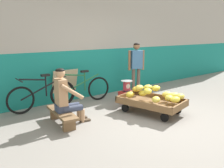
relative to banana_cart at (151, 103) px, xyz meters
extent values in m
plane|color=gray|center=(-0.21, -0.52, -0.24)|extent=(80.00, 80.00, 0.00)
cube|color=#19847A|center=(-0.21, 2.25, 0.43)|extent=(16.00, 0.30, 1.34)
cube|color=#A8A399|center=(-0.21, 2.25, 2.11)|extent=(16.00, 0.30, 2.01)
cube|color=brown|center=(0.00, 0.00, -0.01)|extent=(1.14, 1.59, 0.05)
cube|color=brown|center=(-0.39, -0.09, 0.07)|extent=(0.36, 1.41, 0.10)
cube|color=brown|center=(0.39, 0.09, 0.07)|extent=(0.36, 1.41, 0.10)
cube|color=brown|center=(-0.16, 0.68, 0.07)|extent=(0.83, 0.23, 0.10)
cube|color=brown|center=(0.16, -0.68, 0.07)|extent=(0.83, 0.23, 0.10)
cylinder|color=black|center=(-0.42, 0.42, -0.15)|extent=(0.09, 0.19, 0.18)
cylinder|color=black|center=(0.19, 0.56, -0.15)|extent=(0.09, 0.19, 0.18)
cylinder|color=black|center=(-0.19, -0.56, -0.15)|extent=(0.09, 0.19, 0.18)
cylinder|color=black|center=(0.42, -0.42, -0.15)|extent=(0.09, 0.19, 0.18)
ellipsoid|color=gold|center=(0.13, 0.64, 0.18)|extent=(0.28, 0.24, 0.13)
ellipsoid|color=yellow|center=(0.37, -0.36, 0.18)|extent=(0.29, 0.25, 0.13)
ellipsoid|color=yellow|center=(-0.03, 0.24, 0.18)|extent=(0.26, 0.21, 0.13)
ellipsoid|color=yellow|center=(-0.21, -0.32, 0.18)|extent=(0.30, 0.29, 0.13)
ellipsoid|color=yellow|center=(0.11, -0.57, 0.18)|extent=(0.25, 0.19, 0.13)
ellipsoid|color=gold|center=(0.11, -0.41, 0.18)|extent=(0.30, 0.29, 0.13)
ellipsoid|color=gold|center=(0.40, -0.48, 0.18)|extent=(0.26, 0.21, 0.13)
ellipsoid|color=yellow|center=(0.32, -0.19, 0.18)|extent=(0.29, 0.25, 0.13)
ellipsoid|color=gold|center=(-0.36, 0.33, 0.18)|extent=(0.29, 0.25, 0.13)
ellipsoid|color=yellow|center=(-0.11, 0.28, 0.32)|extent=(0.29, 0.26, 0.13)
ellipsoid|color=gold|center=(0.10, 0.21, 0.31)|extent=(0.27, 0.22, 0.13)
ellipsoid|color=yellow|center=(-0.19, -0.05, 0.31)|extent=(0.30, 0.30, 0.13)
ellipsoid|color=yellow|center=(0.20, 0.05, 0.30)|extent=(0.27, 0.22, 0.13)
cube|color=brown|center=(-1.93, 0.63, 0.00)|extent=(0.43, 1.13, 0.05)
cube|color=brown|center=(-1.88, 1.01, -0.13)|extent=(0.25, 0.11, 0.22)
cube|color=brown|center=(-1.97, 0.25, -0.13)|extent=(0.25, 0.11, 0.22)
cylinder|color=tan|center=(-1.52, 0.66, -0.11)|extent=(0.10, 0.10, 0.27)
cube|color=#4C3D2D|center=(-1.46, 0.65, -0.22)|extent=(0.23, 0.12, 0.04)
cylinder|color=#38425B|center=(-1.71, 0.69, 0.08)|extent=(0.42, 0.19, 0.13)
cylinder|color=tan|center=(-1.54, 0.48, -0.11)|extent=(0.10, 0.10, 0.27)
cube|color=#4C3D2D|center=(-1.48, 0.47, -0.22)|extent=(0.23, 0.12, 0.04)
cylinder|color=#38425B|center=(-1.74, 0.51, 0.08)|extent=(0.42, 0.19, 0.13)
cube|color=#38425B|center=(-1.93, 0.63, 0.10)|extent=(0.26, 0.31, 0.14)
cube|color=tan|center=(-1.93, 0.63, 0.43)|extent=(0.23, 0.34, 0.52)
cylinder|color=tan|center=(-1.74, 0.80, 0.46)|extent=(0.48, 0.15, 0.36)
cylinder|color=tan|center=(-1.80, 0.41, 0.46)|extent=(0.48, 0.15, 0.36)
sphere|color=tan|center=(-1.93, 0.63, 0.80)|extent=(0.19, 0.19, 0.19)
ellipsoid|color=black|center=(-1.93, 0.63, 0.86)|extent=(0.17, 0.17, 0.09)
cube|color=red|center=(0.11, 0.97, -0.09)|extent=(0.36, 0.28, 0.30)
cylinder|color=#28282D|center=(0.11, 0.97, 0.07)|extent=(0.20, 0.20, 0.03)
cube|color=#C6384C|center=(0.11, 0.97, 0.21)|extent=(0.16, 0.10, 0.24)
cylinder|color=white|center=(0.11, 0.92, 0.21)|extent=(0.13, 0.01, 0.13)
cylinder|color=#B2B5BA|center=(0.11, 0.97, 0.34)|extent=(0.30, 0.30, 0.01)
torus|color=black|center=(-2.37, 1.77, 0.08)|extent=(0.64, 0.06, 0.64)
torus|color=black|center=(-1.35, 1.75, 0.08)|extent=(0.64, 0.06, 0.64)
cylinder|color=black|center=(-1.86, 1.76, 0.28)|extent=(1.03, 0.05, 0.43)
cylinder|color=black|center=(-1.76, 1.76, 0.32)|extent=(0.04, 0.04, 0.48)
cylinder|color=black|center=(-2.07, 1.76, 0.52)|extent=(0.62, 0.04, 0.12)
cube|color=black|center=(-1.76, 1.76, 0.59)|extent=(0.20, 0.10, 0.05)
cylinder|color=black|center=(-2.37, 1.77, 0.54)|extent=(0.03, 0.48, 0.03)
torus|color=black|center=(-1.33, 1.75, 0.08)|extent=(0.64, 0.11, 0.64)
torus|color=black|center=(-0.32, 1.65, 0.08)|extent=(0.64, 0.11, 0.64)
cylinder|color=#236B3D|center=(-0.82, 1.70, 0.28)|extent=(1.03, 0.14, 0.43)
cylinder|color=#236B3D|center=(-0.72, 1.69, 0.32)|extent=(0.04, 0.04, 0.48)
cylinder|color=#236B3D|center=(-1.03, 1.72, 0.52)|extent=(0.62, 0.10, 0.12)
cube|color=black|center=(-0.72, 1.69, 0.59)|extent=(0.21, 0.12, 0.05)
cylinder|color=black|center=(-1.33, 1.75, 0.54)|extent=(0.07, 0.48, 0.03)
cube|color=#C6B289|center=(-1.12, 2.06, 0.19)|extent=(0.70, 0.26, 0.88)
cylinder|color=brown|center=(0.89, 1.34, 0.16)|extent=(0.10, 0.10, 0.80)
cylinder|color=brown|center=(0.74, 1.39, 0.16)|extent=(0.10, 0.10, 0.80)
cube|color=#386693|center=(0.82, 1.37, 0.82)|extent=(0.37, 0.30, 0.52)
cylinder|color=brown|center=(1.01, 1.29, 0.80)|extent=(0.07, 0.07, 0.56)
cylinder|color=brown|center=(0.62, 1.44, 0.80)|extent=(0.07, 0.07, 0.56)
sphere|color=brown|center=(0.82, 1.37, 1.19)|extent=(0.19, 0.19, 0.19)
ellipsoid|color=black|center=(0.82, 1.37, 1.25)|extent=(0.17, 0.17, 0.09)
camera|label=1|loc=(-3.95, -3.58, 1.57)|focal=38.33mm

